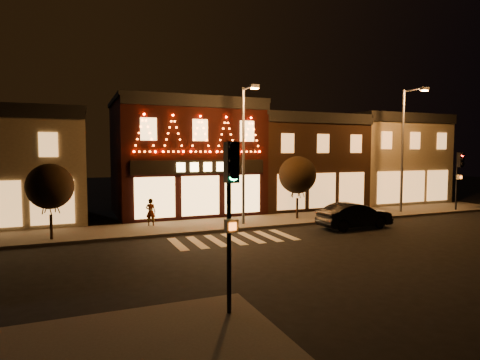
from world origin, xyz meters
TOP-DOWN VIEW (x-y plane):
  - ground at (0.00, 0.00)m, footprint 120.00×120.00m
  - sidewalk_far at (2.00, 8.00)m, footprint 44.00×4.00m
  - building_pulp at (0.00, 13.98)m, footprint 10.20×8.34m
  - building_right_a at (9.50, 13.99)m, footprint 9.20×8.28m
  - building_right_b at (18.50, 13.99)m, footprint 9.20×8.28m
  - traffic_signal_near at (-3.81, -5.47)m, footprint 0.35×0.49m
  - traffic_signal_far at (19.40, 6.46)m, footprint 0.35×0.50m
  - streetlamp_mid at (1.91, 6.96)m, footprint 0.52×1.89m
  - streetlamp_right at (14.78, 7.24)m, footprint 0.57×2.05m
  - tree_left at (-8.83, 6.90)m, footprint 2.30×2.30m
  - tree_right at (6.03, 7.73)m, footprint 2.48×2.48m
  - dark_sedan at (7.88, 4.12)m, footprint 4.66×1.73m
  - pedestrian at (-3.47, 8.84)m, footprint 0.70×0.60m

SIDE VIEW (x-z plane):
  - ground at x=0.00m, z-range 0.00..0.00m
  - sidewalk_far at x=2.00m, z-range 0.00..0.15m
  - dark_sedan at x=7.88m, z-range 0.00..1.52m
  - pedestrian at x=-3.47m, z-range 0.15..1.79m
  - tree_left at x=-8.83m, z-range 0.92..4.77m
  - tree_right at x=6.03m, z-range 0.98..5.13m
  - traffic_signal_far at x=19.40m, z-range 1.09..5.50m
  - traffic_signal_near at x=-3.81m, z-range 1.12..5.86m
  - building_right_a at x=9.50m, z-range 0.01..7.51m
  - building_right_b at x=18.50m, z-range 0.01..7.81m
  - building_pulp at x=0.00m, z-range 0.01..8.31m
  - streetlamp_mid at x=1.91m, z-range 0.87..9.17m
  - streetlamp_right at x=14.78m, z-range 0.93..9.88m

